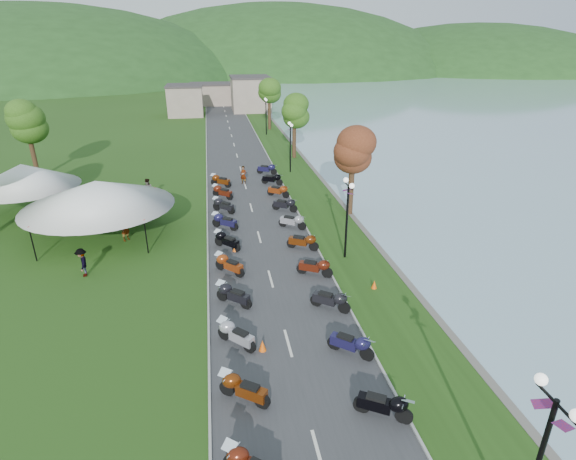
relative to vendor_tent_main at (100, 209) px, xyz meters
name	(u,v)px	position (x,y,z in m)	size (l,w,h in m)	color
road	(241,169)	(10.69, 15.92, -1.99)	(7.00, 120.00, 0.02)	#3A3A3D
hills_backdrop	(214,71)	(10.69, 175.92, -2.00)	(360.00, 120.00, 76.00)	#285621
far_building	(213,96)	(8.69, 60.92, 0.50)	(18.00, 16.00, 5.00)	gray
moto_row_left	(233,296)	(8.41, -10.44, -1.45)	(2.60, 43.49, 1.10)	#331411
moto_row_right	(297,231)	(13.27, -2.69, -1.45)	(2.60, 34.80, 1.10)	#331411
vendor_tent_main	(100,209)	(0.00, 0.00, 0.00)	(6.72, 6.72, 4.00)	white
vendor_tent_side	(27,189)	(-6.52, 5.54, 0.00)	(5.29, 5.29, 4.00)	white
tree_lakeside	(352,165)	(18.22, 1.24, 1.94)	(2.84, 2.84, 7.89)	#3D711D
pedestrian_a	(127,240)	(1.68, -1.06, -2.00)	(0.66, 0.48, 1.81)	slate
pedestrian_b	(149,200)	(2.24, 7.24, -2.00)	(0.93, 0.51, 1.92)	slate
pedestrian_c	(85,276)	(0.05, -5.86, -2.00)	(1.11, 0.46, 1.72)	slate
traffic_cone_near	(262,346)	(9.49, -14.41, -1.73)	(0.35, 0.35, 0.54)	#F2590C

